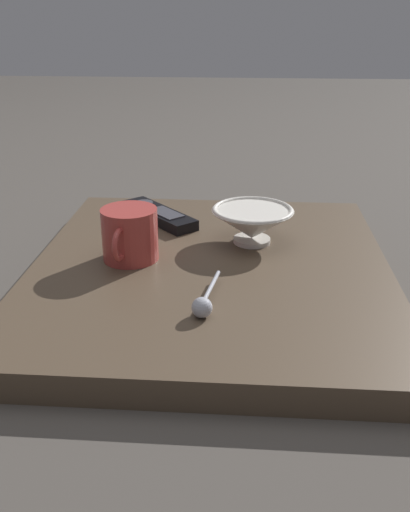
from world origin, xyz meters
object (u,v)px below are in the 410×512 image
object	(u,v)px
coffee_mug	(130,235)
tv_remote_near	(159,215)
cereal_bowl	(252,223)
teaspoon	(202,304)

from	to	relation	value
coffee_mug	tv_remote_near	world-z (taller)	coffee_mug
cereal_bowl	coffee_mug	size ratio (longest dim) A/B	1.16
cereal_bowl	teaspoon	size ratio (longest dim) A/B	1.13
coffee_mug	tv_remote_near	size ratio (longest dim) A/B	0.70
teaspoon	cereal_bowl	bearing A→B (deg)	165.64
teaspoon	tv_remote_near	distance (m)	0.38
coffee_mug	teaspoon	distance (m)	0.22
coffee_mug	tv_remote_near	xyz separation A→B (m)	(-0.19, 0.02, -0.03)
coffee_mug	cereal_bowl	bearing A→B (deg)	113.79
cereal_bowl	teaspoon	bearing A→B (deg)	-14.36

